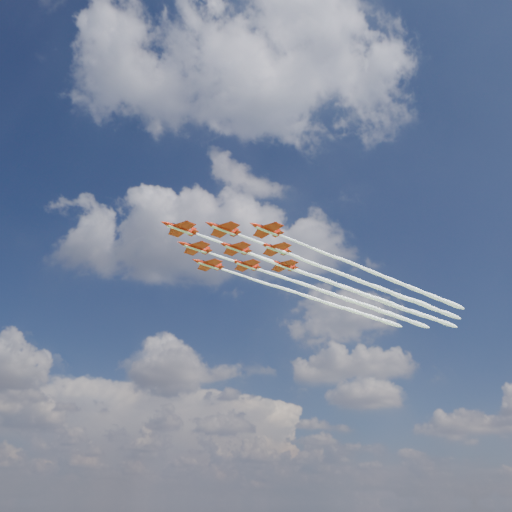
{
  "coord_description": "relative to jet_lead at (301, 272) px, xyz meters",
  "views": [
    {
      "loc": [
        17.02,
        -131.15,
        8.77
      ],
      "look_at": [
        11.08,
        3.18,
        75.48
      ],
      "focal_mm": 35.0,
      "sensor_mm": 36.0,
      "label": 1
    }
  ],
  "objects": [
    {
      "name": "jet_row2_starb",
      "position": [
        2.41,
        11.8,
        0.0
      ],
      "size": [
        76.32,
        67.33,
        2.82
      ],
      "rotation": [
        0.0,
        0.0,
        0.72
      ],
      "color": "#B71D0A"
    },
    {
      "name": "jet_row4_starb",
      "position": [
        16.83,
        24.48,
        0.0
      ],
      "size": [
        76.32,
        67.33,
        2.82
      ],
      "rotation": [
        0.0,
        0.0,
        0.72
      ],
      "color": "#B71D0A"
    },
    {
      "name": "jet_lead",
      "position": [
        0.0,
        0.0,
        0.0
      ],
      "size": [
        76.32,
        67.33,
        2.82
      ],
      "rotation": [
        0.0,
        0.0,
        0.72
      ],
      "color": "#B71D0A"
    },
    {
      "name": "jet_row4_port",
      "position": [
        26.44,
        13.55,
        0.0
      ],
      "size": [
        76.32,
        67.33,
        2.82
      ],
      "rotation": [
        0.0,
        0.0,
        0.72
      ],
      "color": "#B71D0A"
    },
    {
      "name": "jet_row2_port",
      "position": [
        12.02,
        0.87,
        0.0
      ],
      "size": [
        76.32,
        67.33,
        2.82
      ],
      "rotation": [
        0.0,
        0.0,
        0.72
      ],
      "color": "#B71D0A"
    },
    {
      "name": "jet_row3_centre",
      "position": [
        14.42,
        12.68,
        0.0
      ],
      "size": [
        76.32,
        67.33,
        2.82
      ],
      "rotation": [
        0.0,
        0.0,
        0.72
      ],
      "color": "#B71D0A"
    },
    {
      "name": "jet_tail",
      "position": [
        28.85,
        25.35,
        0.0
      ],
      "size": [
        76.32,
        67.33,
        2.82
      ],
      "rotation": [
        0.0,
        0.0,
        0.72
      ],
      "color": "#B71D0A"
    },
    {
      "name": "jet_row3_port",
      "position": [
        24.03,
        1.75,
        0.0
      ],
      "size": [
        76.32,
        67.33,
        2.82
      ],
      "rotation": [
        0.0,
        0.0,
        0.72
      ],
      "color": "#B71D0A"
    },
    {
      "name": "jet_row3_starb",
      "position": [
        4.82,
        23.61,
        0.0
      ],
      "size": [
        76.32,
        67.33,
        2.82
      ],
      "rotation": [
        0.0,
        0.0,
        0.72
      ],
      "color": "#B71D0A"
    }
  ]
}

